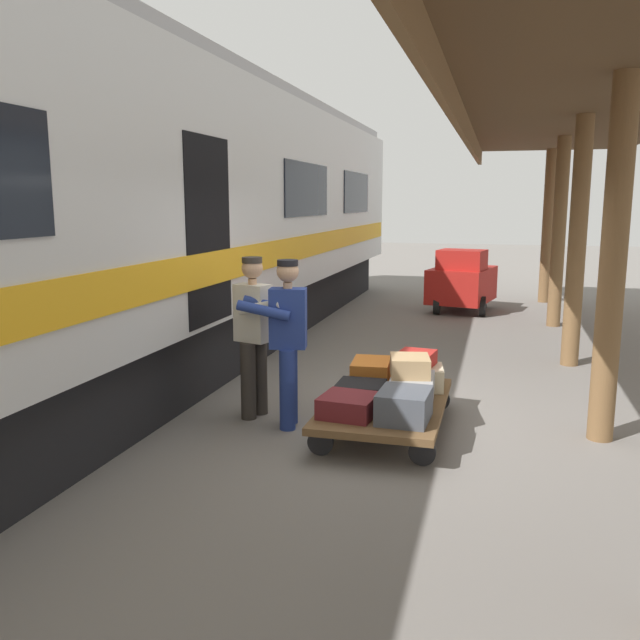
{
  "coord_description": "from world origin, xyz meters",
  "views": [
    {
      "loc": [
        -0.89,
        6.62,
        2.27
      ],
      "look_at": [
        0.74,
        0.6,
        1.15
      ],
      "focal_mm": 37.28,
      "sensor_mm": 36.0,
      "label": 1
    }
  ],
  "objects_px": {
    "suitcase_slate_roller": "(404,406)",
    "suitcase_red_plastic": "(416,359)",
    "suitcase_maroon_trunk": "(349,406)",
    "suitcase_tan_vintage": "(410,366)",
    "luggage_cart": "(386,405)",
    "baggage_tug": "(462,281)",
    "suitcase_black_hardshell": "(361,391)",
    "train_car": "(86,220)",
    "suitcase_gray_aluminum": "(412,390)",
    "porter_by_door": "(255,331)",
    "porter_in_overalls": "(286,337)",
    "suitcase_orange_carryall": "(371,372)",
    "suitcase_cream_canvas": "(419,377)"
  },
  "relations": [
    {
      "from": "train_car",
      "to": "suitcase_gray_aluminum",
      "type": "bearing_deg",
      "value": 175.47
    },
    {
      "from": "suitcase_red_plastic",
      "to": "porter_in_overalls",
      "type": "height_order",
      "value": "porter_in_overalls"
    },
    {
      "from": "suitcase_orange_carryall",
      "to": "suitcase_tan_vintage",
      "type": "bearing_deg",
      "value": 132.43
    },
    {
      "from": "porter_by_door",
      "to": "luggage_cart",
      "type": "bearing_deg",
      "value": 176.88
    },
    {
      "from": "train_car",
      "to": "porter_in_overalls",
      "type": "bearing_deg",
      "value": 170.32
    },
    {
      "from": "suitcase_gray_aluminum",
      "to": "porter_in_overalls",
      "type": "relative_size",
      "value": 0.35
    },
    {
      "from": "train_car",
      "to": "suitcase_tan_vintage",
      "type": "distance_m",
      "value": 3.98
    },
    {
      "from": "porter_by_door",
      "to": "suitcase_tan_vintage",
      "type": "bearing_deg",
      "value": 178.13
    },
    {
      "from": "suitcase_maroon_trunk",
      "to": "porter_by_door",
      "type": "distance_m",
      "value": 1.41
    },
    {
      "from": "suitcase_maroon_trunk",
      "to": "porter_in_overalls",
      "type": "bearing_deg",
      "value": -29.93
    },
    {
      "from": "luggage_cart",
      "to": "suitcase_maroon_trunk",
      "type": "height_order",
      "value": "suitcase_maroon_trunk"
    },
    {
      "from": "suitcase_black_hardshell",
      "to": "baggage_tug",
      "type": "xyz_separation_m",
      "value": [
        -0.56,
        -7.69,
        0.24
      ]
    },
    {
      "from": "suitcase_gray_aluminum",
      "to": "suitcase_slate_roller",
      "type": "xyz_separation_m",
      "value": [
        0.0,
        0.55,
        0.0
      ]
    },
    {
      "from": "porter_in_overalls",
      "to": "porter_by_door",
      "type": "relative_size",
      "value": 1.0
    },
    {
      "from": "luggage_cart",
      "to": "suitcase_tan_vintage",
      "type": "bearing_deg",
      "value": -174.14
    },
    {
      "from": "luggage_cart",
      "to": "baggage_tug",
      "type": "distance_m",
      "value": 7.7
    },
    {
      "from": "suitcase_black_hardshell",
      "to": "suitcase_orange_carryall",
      "type": "bearing_deg",
      "value": -90.0
    },
    {
      "from": "suitcase_slate_roller",
      "to": "suitcase_black_hardshell",
      "type": "distance_m",
      "value": 0.76
    },
    {
      "from": "suitcase_black_hardshell",
      "to": "suitcase_gray_aluminum",
      "type": "bearing_deg",
      "value": 180.0
    },
    {
      "from": "suitcase_gray_aluminum",
      "to": "luggage_cart",
      "type": "bearing_deg",
      "value": -0.0
    },
    {
      "from": "train_car",
      "to": "suitcase_tan_vintage",
      "type": "height_order",
      "value": "train_car"
    },
    {
      "from": "suitcase_cream_canvas",
      "to": "baggage_tug",
      "type": "xyz_separation_m",
      "value": [
        -0.04,
        -7.13,
        0.2
      ]
    },
    {
      "from": "suitcase_cream_canvas",
      "to": "suitcase_black_hardshell",
      "type": "distance_m",
      "value": 0.76
    },
    {
      "from": "train_car",
      "to": "suitcase_gray_aluminum",
      "type": "xyz_separation_m",
      "value": [
        -3.75,
        0.3,
        -1.62
      ]
    },
    {
      "from": "baggage_tug",
      "to": "suitcase_orange_carryall",
      "type": "bearing_deg",
      "value": 85.53
    },
    {
      "from": "suitcase_slate_roller",
      "to": "porter_by_door",
      "type": "bearing_deg",
      "value": -20.73
    },
    {
      "from": "suitcase_slate_roller",
      "to": "baggage_tug",
      "type": "height_order",
      "value": "baggage_tug"
    },
    {
      "from": "suitcase_black_hardshell",
      "to": "suitcase_red_plastic",
      "type": "height_order",
      "value": "suitcase_red_plastic"
    },
    {
      "from": "luggage_cart",
      "to": "baggage_tug",
      "type": "height_order",
      "value": "baggage_tug"
    },
    {
      "from": "suitcase_maroon_trunk",
      "to": "suitcase_red_plastic",
      "type": "height_order",
      "value": "suitcase_red_plastic"
    },
    {
      "from": "suitcase_orange_carryall",
      "to": "porter_by_door",
      "type": "bearing_deg",
      "value": 22.51
    },
    {
      "from": "suitcase_red_plastic",
      "to": "suitcase_maroon_trunk",
      "type": "bearing_deg",
      "value": 66.85
    },
    {
      "from": "suitcase_maroon_trunk",
      "to": "suitcase_black_hardshell",
      "type": "distance_m",
      "value": 0.55
    },
    {
      "from": "suitcase_maroon_trunk",
      "to": "suitcase_red_plastic",
      "type": "distance_m",
      "value": 1.24
    },
    {
      "from": "suitcase_orange_carryall",
      "to": "suitcase_black_hardshell",
      "type": "xyz_separation_m",
      "value": [
        0.0,
        0.55,
        -0.05
      ]
    },
    {
      "from": "suitcase_red_plastic",
      "to": "porter_in_overalls",
      "type": "xyz_separation_m",
      "value": [
        1.22,
        0.7,
        0.31
      ]
    },
    {
      "from": "suitcase_slate_roller",
      "to": "suitcase_black_hardshell",
      "type": "bearing_deg",
      "value": -47.05
    },
    {
      "from": "suitcase_maroon_trunk",
      "to": "suitcase_tan_vintage",
      "type": "distance_m",
      "value": 0.8
    },
    {
      "from": "luggage_cart",
      "to": "suitcase_tan_vintage",
      "type": "xyz_separation_m",
      "value": [
        -0.23,
        -0.02,
        0.41
      ]
    },
    {
      "from": "suitcase_slate_roller",
      "to": "suitcase_red_plastic",
      "type": "bearing_deg",
      "value": -88.16
    },
    {
      "from": "suitcase_tan_vintage",
      "to": "porter_in_overalls",
      "type": "height_order",
      "value": "porter_in_overalls"
    },
    {
      "from": "porter_in_overalls",
      "to": "suitcase_gray_aluminum",
      "type": "bearing_deg",
      "value": -174.15
    },
    {
      "from": "suitcase_tan_vintage",
      "to": "suitcase_gray_aluminum",
      "type": "bearing_deg",
      "value": 142.73
    },
    {
      "from": "suitcase_orange_carryall",
      "to": "suitcase_tan_vintage",
      "type": "relative_size",
      "value": 1.35
    },
    {
      "from": "suitcase_black_hardshell",
      "to": "baggage_tug",
      "type": "height_order",
      "value": "baggage_tug"
    },
    {
      "from": "suitcase_maroon_trunk",
      "to": "suitcase_gray_aluminum",
      "type": "distance_m",
      "value": 0.76
    },
    {
      "from": "luggage_cart",
      "to": "porter_by_door",
      "type": "xyz_separation_m",
      "value": [
        1.41,
        -0.08,
        0.66
      ]
    },
    {
      "from": "porter_by_door",
      "to": "suitcase_slate_roller",
      "type": "bearing_deg",
      "value": 159.27
    },
    {
      "from": "suitcase_gray_aluminum",
      "to": "baggage_tug",
      "type": "bearing_deg",
      "value": -90.31
    },
    {
      "from": "suitcase_black_hardshell",
      "to": "porter_by_door",
      "type": "height_order",
      "value": "porter_by_door"
    }
  ]
}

